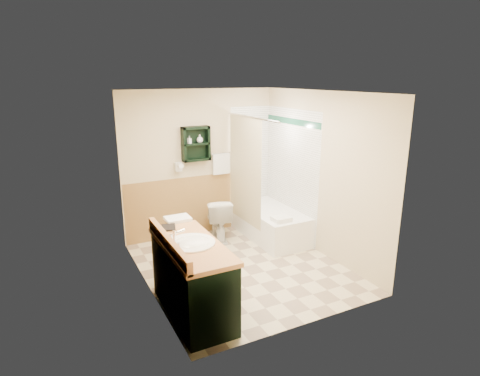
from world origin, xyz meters
name	(u,v)px	position (x,y,z in m)	size (l,w,h in m)	color
floor	(242,267)	(0.00, 0.00, 0.00)	(3.00, 3.00, 0.00)	beige
back_wall	(200,163)	(0.00, 1.52, 1.20)	(2.60, 0.04, 2.40)	beige
left_wall	(142,198)	(-1.32, 0.00, 1.20)	(0.04, 3.00, 2.40)	beige
right_wall	(322,174)	(1.32, 0.00, 1.20)	(0.04, 3.00, 2.40)	beige
ceiling	(242,90)	(0.00, 0.00, 2.42)	(2.60, 3.00, 0.04)	white
wainscot_left	(149,252)	(-1.29, 0.00, 0.50)	(2.98, 2.98, 1.00)	#B7874A
wainscot_back	(202,204)	(0.00, 1.49, 0.50)	(2.58, 2.58, 1.00)	#B7874A
mirror_frame	(158,184)	(-1.27, -0.55, 1.50)	(1.30, 1.30, 1.00)	olive
mirror_glass	(159,184)	(-1.27, -0.55, 1.50)	(1.20, 1.20, 0.90)	white
tile_right	(290,174)	(1.28, 0.75, 1.05)	(1.50, 1.50, 2.10)	white
tile_back	(255,167)	(1.03, 1.48, 1.05)	(0.95, 0.95, 2.10)	white
tile_accent	(292,121)	(1.27, 0.75, 1.90)	(1.50, 1.50, 0.10)	#164D36
wall_shelf	(196,144)	(-0.10, 1.41, 1.55)	(0.45, 0.15, 0.55)	black
hair_dryer	(178,167)	(-0.40, 1.43, 1.20)	(0.10, 0.24, 0.18)	silver
towel_bar	(221,153)	(0.35, 1.45, 1.35)	(0.40, 0.06, 0.40)	silver
curtain_rod	(251,117)	(0.53, 0.75, 2.00)	(0.03, 0.03, 1.60)	silver
shower_curtain	(245,170)	(0.53, 0.92, 1.15)	(1.05, 1.05, 1.70)	beige
vanity	(193,279)	(-0.99, -0.74, 0.42)	(0.59, 1.34, 0.85)	black
bathtub	(269,223)	(0.93, 0.79, 0.24)	(0.72, 1.50, 0.48)	white
toilet	(218,219)	(0.13, 1.10, 0.34)	(0.39, 0.70, 0.68)	white
counter_towel	(178,219)	(-0.89, 0.01, 0.87)	(0.31, 0.24, 0.04)	silver
vanity_book	(161,220)	(-1.16, -0.18, 0.96)	(0.16, 0.02, 0.22)	black
tub_towel	(281,219)	(0.79, 0.23, 0.52)	(0.27, 0.22, 0.07)	silver
soap_bottle_a	(189,142)	(-0.21, 1.40, 1.59)	(0.05, 0.12, 0.05)	white
soap_bottle_b	(200,139)	(-0.03, 1.40, 1.62)	(0.10, 0.13, 0.10)	white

